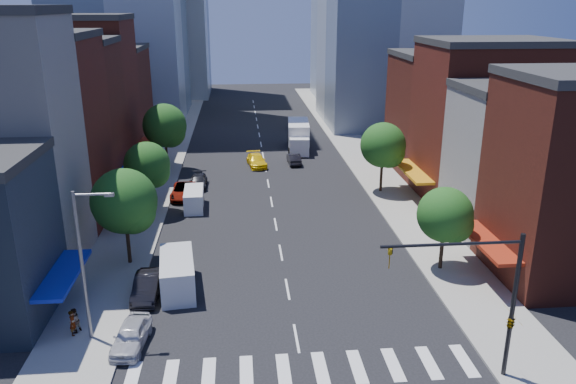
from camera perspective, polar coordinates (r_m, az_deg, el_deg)
name	(u,v)px	position (r m, az deg, el deg)	size (l,w,h in m)	color
ground	(296,338)	(34.09, 0.87, -14.64)	(220.00, 220.00, 0.00)	black
sidewalk_left	(163,161)	(71.46, -12.55, 3.07)	(5.00, 120.00, 0.15)	gray
sidewalk_right	(361,157)	(72.52, 7.46, 3.59)	(5.00, 120.00, 0.15)	gray
crosswalk	(302,370)	(31.64, 1.46, -17.60)	(19.00, 3.00, 0.01)	silver
bldg_left_2	(29,135)	(53.13, -24.86, 5.28)	(12.00, 9.00, 16.00)	#5C2015
bldg_left_3	(59,121)	(61.13, -22.26, 6.69)	(12.00, 8.00, 15.00)	#531E14
bldg_left_4	(80,98)	(69.01, -20.39, 8.98)	(12.00, 9.00, 17.00)	#5C2015
bldg_left_5	(101,101)	(78.41, -18.51, 8.73)	(12.00, 10.00, 13.00)	#531E14
bldg_right_1	(527,163)	(51.16, 23.14, 2.73)	(12.00, 8.00, 12.00)	beige
bldg_right_2	(484,124)	(58.67, 19.32, 6.58)	(12.00, 10.00, 15.00)	#5C2015
bldg_right_3	(447,115)	(67.92, 15.85, 7.58)	(12.00, 10.00, 13.00)	#531E14
traffic_signal	(502,308)	(30.80, 20.93, -10.90)	(7.24, 2.24, 8.00)	black
streetlight	(85,257)	(33.44, -19.96, -6.24)	(2.25, 0.25, 9.00)	slate
tree_left_near	(126,204)	(42.45, -16.11, -1.15)	(4.80, 4.80, 7.30)	black
tree_left_mid	(149,167)	(52.88, -13.97, 2.52)	(4.20, 4.20, 6.65)	black
tree_left_far	(166,127)	(66.19, -12.29, 6.44)	(5.00, 5.00, 7.75)	black
tree_right_near	(447,217)	(41.73, 15.87, -2.46)	(4.00, 4.00, 6.20)	black
tree_right_far	(384,147)	(57.90, 9.78, 4.53)	(4.60, 4.60, 7.20)	black
parked_car_front	(131,335)	(34.24, -15.65, -13.83)	(1.70, 4.22, 1.44)	#BABAC0
parked_car_second	(147,286)	(39.15, -14.12, -9.27)	(1.59, 4.56, 1.50)	black
parked_car_third	(183,191)	(57.57, -10.57, 0.09)	(2.33, 5.06, 1.41)	#999999
parked_car_rear	(198,181)	(60.67, -9.09, 1.07)	(1.79, 4.41, 1.28)	black
cargo_van_near	(177,275)	(39.30, -11.17, -8.25)	(2.83, 5.74, 2.35)	silver
cargo_van_far	(194,199)	(54.26, -9.54, -0.75)	(1.95, 4.49, 1.89)	white
taxi	(257,160)	(67.81, -3.21, 3.22)	(1.98, 4.88, 1.42)	yellow
traffic_car_oncoming	(294,159)	(68.71, 0.60, 3.40)	(1.38, 3.96, 1.31)	black
traffic_car_far	(295,124)	(88.33, 0.76, 6.88)	(1.68, 4.17, 1.42)	#999999
box_truck	(299,137)	(75.59, 1.08, 5.64)	(3.36, 9.14, 3.61)	white
pedestrian_near	(73,323)	(36.02, -21.01, -12.29)	(0.57, 0.38, 1.58)	#999999
pedestrian_far	(74,321)	(36.23, -20.90, -12.11)	(0.75, 0.59, 1.55)	#999999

